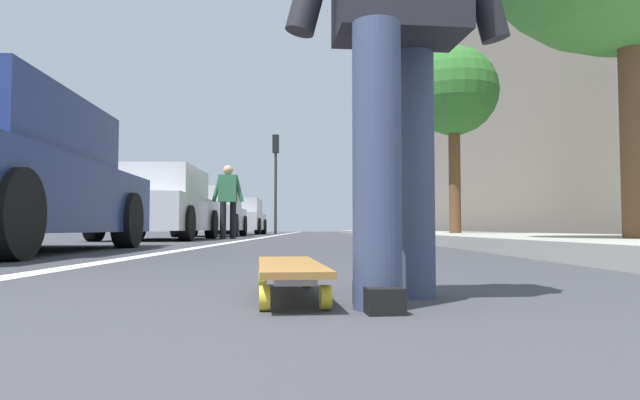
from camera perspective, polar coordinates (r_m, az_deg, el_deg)
The scene contains 12 objects.
ground_plane at distance 10.83m, azimuth -0.91°, elevation -4.14°, with size 80.00×80.00×0.00m, color #38383D.
lane_stripe_white at distance 20.88m, azimuth -4.22°, elevation -3.55°, with size 52.00×0.16×0.01m, color silver.
sidewalk_curb at distance 19.10m, azimuth 9.49°, elevation -3.37°, with size 52.00×3.20×0.14m, color #9E9B93.
building_facade at distance 24.21m, azimuth 15.00°, elevation 9.24°, with size 40.00×1.20×10.59m, color gray.
skateboard at distance 1.89m, azimuth -3.12°, elevation -6.98°, with size 0.86×0.29×0.11m.
skater_person at distance 1.89m, azimuth 7.86°, elevation 19.18°, with size 0.48×0.72×1.64m.
parked_car_mid at distance 12.36m, azimuth -15.90°, elevation -0.52°, with size 4.35×1.98×1.50m.
parked_car_far at distance 17.79m, azimuth -10.83°, elevation -1.30°, with size 4.36×1.98×1.49m.
parked_car_end at distance 24.18m, azimuth -7.97°, elevation -1.74°, with size 4.11×1.90×1.50m.
traffic_light at distance 24.95m, azimuth -4.49°, elevation 3.48°, with size 0.33×0.28×4.37m.
street_tree_mid at distance 12.23m, azimuth 13.33°, elevation 10.49°, with size 1.84×1.84×4.01m.
pedestrian_distant at distance 13.03m, azimuth -9.26°, elevation 0.33°, with size 0.47×0.73×1.68m.
Camera 1 is at (-0.83, -0.13, 0.23)m, focal length 31.72 mm.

